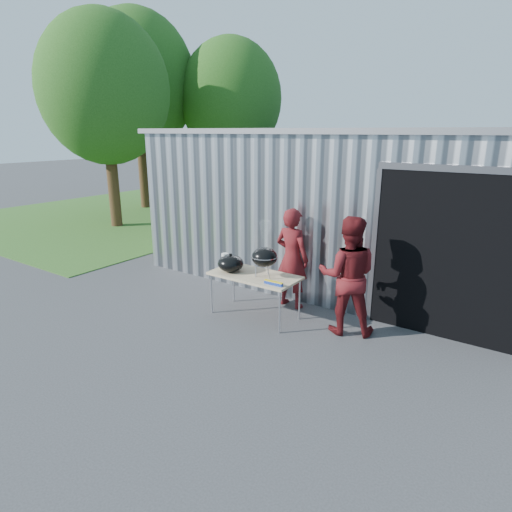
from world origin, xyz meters
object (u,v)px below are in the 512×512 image
Objects in this scene: person_cook at (292,258)px; folding_table at (255,277)px; kettle_grill at (264,252)px; person_bystander at (348,276)px.

folding_table is at bearing 74.48° from person_cook.
person_cook is (0.28, 0.75, 0.19)m from folding_table.
person_bystander is (1.31, 0.34, -0.24)m from kettle_grill.
person_cook is 1.29m from person_bystander.
person_cook is at bearing 83.65° from kettle_grill.
person_bystander is (1.50, 0.34, 0.22)m from folding_table.
person_cook reaches higher than folding_table.
person_cook is (0.08, 0.75, -0.28)m from kettle_grill.
folding_table is 0.82m from person_cook.
person_cook is 0.97× the size of person_bystander.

